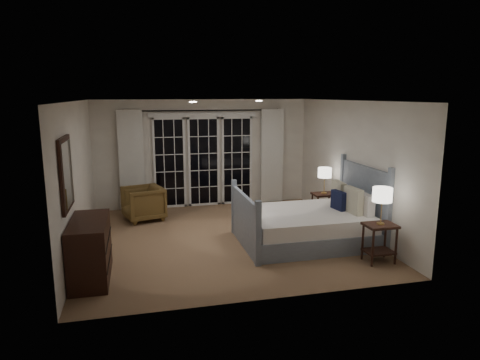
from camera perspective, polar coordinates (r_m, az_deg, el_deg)
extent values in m
plane|color=#845E47|center=(7.99, -1.98, -7.72)|extent=(5.00, 5.00, 0.00)
plane|color=white|center=(7.56, -2.11, 10.50)|extent=(5.00, 5.00, 0.00)
cube|color=white|center=(7.59, -20.86, 0.28)|extent=(0.02, 5.00, 2.50)
cube|color=white|center=(8.53, 14.65, 1.80)|extent=(0.02, 5.00, 2.50)
cube|color=white|center=(10.11, -4.90, 3.57)|extent=(5.00, 0.02, 2.50)
cube|color=white|center=(5.31, 3.39, -3.51)|extent=(5.00, 0.02, 2.50)
cube|color=black|center=(10.02, -9.38, 2.24)|extent=(0.66, 0.02, 2.02)
cube|color=black|center=(10.11, -4.85, 2.43)|extent=(0.66, 0.02, 2.02)
cube|color=black|center=(10.26, -0.43, 2.60)|extent=(0.66, 0.02, 2.02)
cube|color=white|center=(9.98, -4.95, 8.66)|extent=(2.50, 0.04, 0.10)
cylinder|color=black|center=(9.93, -4.91, 9.22)|extent=(3.50, 0.03, 0.03)
cube|color=silver|center=(9.89, -14.27, 2.51)|extent=(0.55, 0.10, 2.25)
cube|color=silver|center=(10.38, 4.26, 3.23)|extent=(0.55, 0.10, 2.25)
cylinder|color=white|center=(8.33, 2.54, 10.51)|extent=(0.12, 0.12, 0.01)
cylinder|color=white|center=(7.06, -6.31, 10.31)|extent=(0.12, 0.12, 0.01)
cube|color=gray|center=(7.81, 8.68, -7.11)|extent=(2.12, 1.66, 0.31)
cube|color=white|center=(7.73, 8.74, -5.10)|extent=(2.06, 1.60, 0.26)
cube|color=gray|center=(8.15, 16.12, -2.86)|extent=(0.06, 1.66, 1.35)
cube|color=gray|center=(7.38, 0.63, -5.55)|extent=(0.06, 1.66, 0.93)
cube|color=white|center=(7.76, 16.02, -2.97)|extent=(0.14, 0.60, 0.36)
cube|color=white|center=(8.31, 13.86, -1.93)|extent=(0.14, 0.60, 0.36)
cube|color=beige|center=(7.71, 14.86, -2.66)|extent=(0.16, 0.46, 0.45)
cube|color=beige|center=(8.19, 13.01, -1.76)|extent=(0.16, 0.46, 0.45)
cube|color=#131734|center=(7.90, 12.98, -2.65)|extent=(0.15, 0.35, 0.34)
cube|color=#321910|center=(7.06, 18.21, -5.76)|extent=(0.48, 0.38, 0.04)
cube|color=#321910|center=(7.20, 17.99, -9.03)|extent=(0.44, 0.34, 0.03)
cylinder|color=#321910|center=(6.93, 17.29, -8.68)|extent=(0.04, 0.04, 0.59)
cylinder|color=#321910|center=(7.14, 20.08, -8.28)|extent=(0.04, 0.04, 0.59)
cylinder|color=#321910|center=(7.18, 16.04, -7.91)|extent=(0.04, 0.04, 0.59)
cylinder|color=#321910|center=(7.38, 18.77, -7.55)|extent=(0.04, 0.04, 0.59)
cube|color=#321910|center=(9.05, 11.12, -1.87)|extent=(0.46, 0.36, 0.04)
cube|color=#321910|center=(9.15, 11.02, -4.37)|extent=(0.42, 0.33, 0.03)
cylinder|color=#321910|center=(8.92, 10.32, -3.97)|extent=(0.04, 0.04, 0.56)
cylinder|color=#321910|center=(9.08, 12.53, -3.79)|extent=(0.04, 0.04, 0.56)
cylinder|color=#321910|center=(9.18, 9.59, -3.51)|extent=(0.04, 0.04, 0.56)
cylinder|color=#321910|center=(9.33, 11.75, -3.35)|extent=(0.04, 0.04, 0.56)
cylinder|color=tan|center=(7.06, 18.22, -5.53)|extent=(0.12, 0.12, 0.02)
cylinder|color=tan|center=(7.01, 18.31, -4.11)|extent=(0.02, 0.02, 0.34)
cylinder|color=white|center=(6.94, 18.46, -1.86)|extent=(0.30, 0.30, 0.22)
cylinder|color=tan|center=(9.05, 11.13, -1.69)|extent=(0.12, 0.12, 0.02)
cylinder|color=tan|center=(9.01, 11.17, -0.65)|extent=(0.02, 0.02, 0.32)
cylinder|color=white|center=(8.96, 11.23, 0.98)|extent=(0.28, 0.28, 0.20)
imported|color=brown|center=(9.24, -12.77, -3.05)|extent=(0.97, 0.95, 0.71)
cube|color=#321910|center=(6.54, -19.35, -8.77)|extent=(0.51, 1.22, 0.87)
cube|color=black|center=(6.56, -16.97, -9.91)|extent=(0.01, 1.20, 0.01)
cube|color=black|center=(6.47, -17.12, -7.55)|extent=(0.01, 1.20, 0.01)
cube|color=#321910|center=(6.29, -22.18, 0.80)|extent=(0.04, 0.85, 1.00)
cube|color=white|center=(6.28, -21.96, 0.81)|extent=(0.01, 0.73, 0.88)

